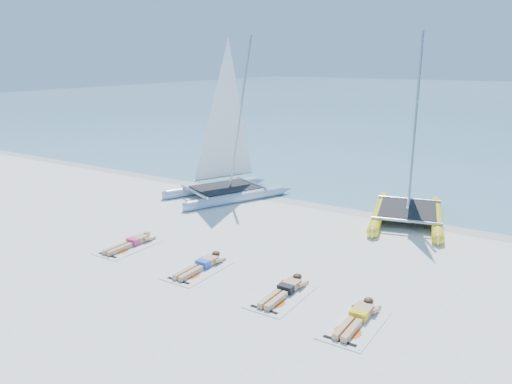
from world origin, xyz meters
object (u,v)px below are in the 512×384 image
towel_c (281,297)px  sunbather_d (358,316)px  catamaran_yellow (412,159)px  sunbather_a (132,242)px  catamaran_blue (226,149)px  towel_d (354,325)px  towel_a (127,247)px  sunbather_b (202,264)px  sunbather_c (285,289)px  towel_b (197,271)px

towel_c → sunbather_d: 1.93m
catamaran_yellow → sunbather_a: size_ratio=3.77×
catamaran_blue → towel_d: bearing=-15.2°
towel_a → towel_c: size_ratio=1.00×
catamaran_blue → sunbather_b: bearing=-35.2°
catamaran_yellow → sunbather_c: (-0.71, -7.55, -1.93)m
catamaran_blue → sunbather_a: bearing=-57.9°
catamaran_blue → towel_a: 6.47m
towel_b → sunbather_c: (2.58, 0.08, 0.11)m
towel_c → catamaran_yellow: bearing=84.8°
towel_b → sunbather_d: (4.50, -0.19, 0.11)m
catamaran_yellow → sunbather_c: bearing=-109.5°
sunbather_a → sunbather_d: 7.31m
sunbather_b → towel_c: sunbather_b is taller
towel_c → towel_d: size_ratio=1.00×
towel_b → sunbather_a: bearing=172.2°
towel_a → towel_b: same height
towel_a → sunbather_b: size_ratio=1.07×
catamaran_yellow → towel_b: catamaran_yellow is taller
towel_a → towel_c: same height
catamaran_yellow → towel_a: catamaran_yellow is taller
towel_c → sunbather_d: sunbather_d is taller
catamaran_yellow → sunbather_a: 9.66m
sunbather_c → sunbather_d: size_ratio=1.00×
sunbather_c → sunbather_d: same height
towel_a → towel_d: 7.31m
towel_c → sunbather_c: (-0.00, 0.19, 0.11)m
catamaran_blue → sunbather_c: bearing=-20.9°
sunbather_a → towel_c: sunbather_a is taller
towel_a → towel_b: 2.79m
catamaran_blue → sunbather_c: 8.95m
towel_a → sunbather_b: (2.79, 0.00, 0.11)m
sunbather_a → towel_b: bearing=-7.8°
towel_c → sunbather_c: size_ratio=1.07×
catamaran_blue → sunbather_a: catamaran_blue is taller
catamaran_yellow → towel_c: 8.04m
sunbather_c → sunbather_d: bearing=-8.2°
catamaran_blue → sunbather_d: size_ratio=3.75×
catamaran_blue → towel_b: catamaran_blue is taller
sunbather_a → sunbather_c: size_ratio=1.00×
towel_a → towel_b: size_ratio=1.00×
sunbather_d → sunbather_a: bearing=175.5°
towel_b → sunbather_c: sunbather_c is taller
towel_a → towel_b: bearing=-3.9°
catamaran_blue → towel_c: catamaran_blue is taller
towel_b → towel_d: 4.52m
sunbather_b → towel_d: 4.54m
towel_d → sunbather_d: 0.22m
towel_a → towel_d: (7.29, -0.57, 0.00)m
towel_b → sunbather_d: 4.51m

